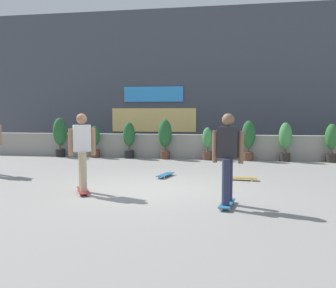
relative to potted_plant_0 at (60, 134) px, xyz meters
The scene contains 15 objects.
ground_plane 7.52m from the potted_plant_0, 48.05° to the right, with size 48.00×48.00×0.00m, color gray.
planter_wall 5.03m from the potted_plant_0, ahead, with size 18.00×0.40×0.90m, color gray.
building_backdrop 7.08m from the potted_plant_0, 41.74° to the left, with size 20.00×2.08×6.50m.
potted_plant_0 is the anchor object (origin of this frame).
potted_plant_1 1.46m from the potted_plant_0, ahead, with size 0.38×0.38×1.22m.
potted_plant_2 2.80m from the potted_plant_0, ahead, with size 0.45×0.45×1.38m.
potted_plant_3 4.20m from the potted_plant_0, ahead, with size 0.50×0.50×1.48m.
potted_plant_4 5.78m from the potted_plant_0, ahead, with size 0.36×0.36×1.19m.
potted_plant_5 7.25m from the potted_plant_0, ahead, with size 0.49×0.49×1.45m.
potted_plant_6 8.53m from the potted_plant_0, ahead, with size 0.45×0.45×1.38m.
potted_plant_7 10.08m from the potted_plant_0, ahead, with size 0.44×0.44×1.34m.
skater_mid_plaza 7.12m from the potted_plant_0, 60.47° to the right, with size 0.55×0.80×1.70m.
skater_far_left 9.48m from the potted_plant_0, 46.27° to the right, with size 0.56×0.82×1.70m.
skateboard_near_camera 6.32m from the potted_plant_0, 38.60° to the right, with size 0.38×0.82×0.08m.
skateboard_aside 8.05m from the potted_plant_0, 30.61° to the right, with size 0.82×0.28×0.08m.
Camera 1 is at (1.59, -7.98, 1.69)m, focal length 39.39 mm.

